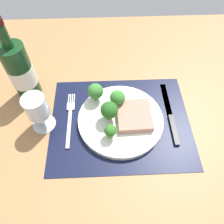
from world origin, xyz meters
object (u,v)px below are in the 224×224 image
knife (171,117)px  wine_glass (37,109)px  steak (134,115)px  wine_bottle (21,72)px  fork (70,118)px  plate (120,119)px

knife → wine_glass: wine_glass is taller
steak → wine_bottle: 35.43cm
steak → fork: (-19.07, 1.13, -2.36)cm
wine_bottle → wine_glass: bearing=-63.8°
plate → wine_bottle: size_ratio=0.94×
wine_bottle → wine_glass: wine_bottle is taller
fork → knife: knife is taller
wine_bottle → wine_glass: (6.03, -12.25, -1.80)cm
steak → knife: (11.34, 0.24, -2.31)cm
wine_glass → wine_bottle: bearing=116.2°
fork → wine_glass: bearing=-171.2°
knife → wine_glass: bearing=178.7°
fork → knife: 30.42cm
plate → wine_bottle: 32.39cm
plate → wine_glass: size_ratio=2.07×
steak → knife: 11.57cm
plate → knife: size_ratio=1.09×
steak → knife: size_ratio=0.46×
plate → knife: plate is taller
plate → wine_glass: 23.66cm
knife → wine_glass: (-37.94, -0.46, 7.22)cm
steak → wine_bottle: wine_bottle is taller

